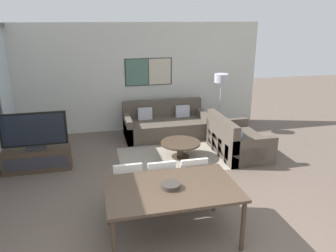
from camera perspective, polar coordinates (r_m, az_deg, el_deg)
The scene contains 13 objects.
wall_back at distance 8.69m, azimuth -6.13°, elevation 8.33°, with size 6.92×0.09×2.80m.
area_rug at distance 7.18m, azimuth 2.17°, elevation -5.44°, with size 2.63×1.65×0.01m.
tv_console at distance 7.03m, azimuth -21.75°, elevation -5.42°, with size 1.28×0.40×0.45m.
television at distance 6.82m, azimuth -22.33°, elevation -0.82°, with size 1.24×0.20×0.74m.
sofa_main at distance 8.42m, azimuth -0.49°, elevation 0.19°, with size 2.09×1.00×0.87m.
sofa_side at distance 7.41m, azimuth 11.67°, elevation -2.79°, with size 1.00×1.47×0.87m.
coffee_table at distance 7.08m, azimuth 2.20°, elevation -3.47°, with size 0.86×0.86×0.36m.
dining_table at distance 4.44m, azimuth 0.66°, elevation -11.35°, with size 1.76×1.10×0.77m.
dining_chair_left at distance 5.14m, azimuth -7.09°, elevation -9.72°, with size 0.46×0.46×0.86m.
dining_chair_centre at distance 5.18m, azimuth -1.39°, elevation -9.37°, with size 0.46×0.46×0.86m.
dining_chair_right at distance 5.28m, azimuth 4.09°, elevation -8.82°, with size 0.46×0.46×0.86m.
fruit_bowl at distance 4.37m, azimuth 0.49°, elevation -10.32°, with size 0.25×0.25×0.06m.
floor_lamp at distance 8.59m, azimuth 9.24°, elevation 7.47°, with size 0.35×0.35×1.54m.
Camera 1 is at (-1.08, -2.91, 2.90)m, focal length 35.00 mm.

